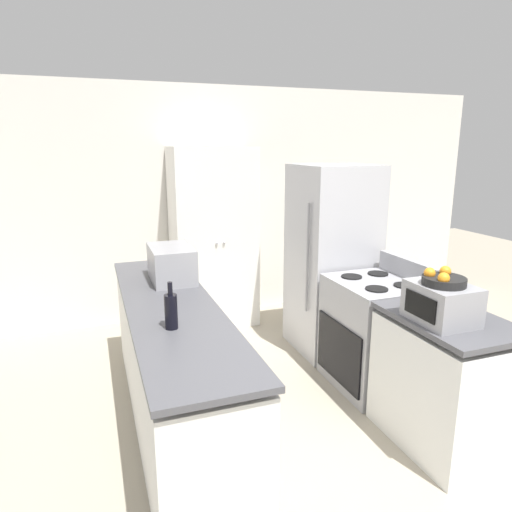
{
  "coord_description": "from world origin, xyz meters",
  "views": [
    {
      "loc": [
        -1.27,
        -1.6,
        1.95
      ],
      "look_at": [
        0.0,
        1.9,
        1.05
      ],
      "focal_mm": 32.0,
      "sensor_mm": 36.0,
      "label": 1
    }
  ],
  "objects_px": {
    "pantry_cabinet": "(213,238)",
    "fruit_bowl": "(443,279)",
    "wine_bottle": "(171,311)",
    "refrigerator": "(332,260)",
    "toaster_oven": "(441,303)",
    "microwave": "(172,264)",
    "stove": "(374,333)"
  },
  "relations": [
    {
      "from": "pantry_cabinet",
      "to": "toaster_oven",
      "type": "bearing_deg",
      "value": -74.5
    },
    {
      "from": "toaster_oven",
      "to": "fruit_bowl",
      "type": "bearing_deg",
      "value": -151.72
    },
    {
      "from": "stove",
      "to": "wine_bottle",
      "type": "bearing_deg",
      "value": -166.96
    },
    {
      "from": "pantry_cabinet",
      "to": "wine_bottle",
      "type": "relative_size",
      "value": 6.76
    },
    {
      "from": "refrigerator",
      "to": "microwave",
      "type": "distance_m",
      "value": 1.57
    },
    {
      "from": "stove",
      "to": "toaster_oven",
      "type": "bearing_deg",
      "value": -99.0
    },
    {
      "from": "microwave",
      "to": "toaster_oven",
      "type": "bearing_deg",
      "value": -46.0
    },
    {
      "from": "refrigerator",
      "to": "toaster_oven",
      "type": "xyz_separation_m",
      "value": [
        -0.15,
        -1.63,
        0.12
      ]
    },
    {
      "from": "stove",
      "to": "refrigerator",
      "type": "relative_size",
      "value": 0.59
    },
    {
      "from": "wine_bottle",
      "to": "fruit_bowl",
      "type": "bearing_deg",
      "value": -16.6
    },
    {
      "from": "microwave",
      "to": "refrigerator",
      "type": "bearing_deg",
      "value": 6.6
    },
    {
      "from": "stove",
      "to": "wine_bottle",
      "type": "relative_size",
      "value": 3.67
    },
    {
      "from": "fruit_bowl",
      "to": "pantry_cabinet",
      "type": "bearing_deg",
      "value": 105.18
    },
    {
      "from": "toaster_oven",
      "to": "fruit_bowl",
      "type": "distance_m",
      "value": 0.16
    },
    {
      "from": "refrigerator",
      "to": "microwave",
      "type": "height_order",
      "value": "refrigerator"
    },
    {
      "from": "pantry_cabinet",
      "to": "wine_bottle",
      "type": "bearing_deg",
      "value": -110.86
    },
    {
      "from": "refrigerator",
      "to": "fruit_bowl",
      "type": "bearing_deg",
      "value": -95.89
    },
    {
      "from": "stove",
      "to": "fruit_bowl",
      "type": "distance_m",
      "value": 1.13
    },
    {
      "from": "toaster_oven",
      "to": "refrigerator",
      "type": "bearing_deg",
      "value": 84.57
    },
    {
      "from": "stove",
      "to": "refrigerator",
      "type": "xyz_separation_m",
      "value": [
        0.02,
        0.77,
        0.44
      ]
    },
    {
      "from": "pantry_cabinet",
      "to": "stove",
      "type": "distance_m",
      "value": 2.07
    },
    {
      "from": "stove",
      "to": "fruit_bowl",
      "type": "xyz_separation_m",
      "value": [
        -0.15,
        -0.86,
        0.71
      ]
    },
    {
      "from": "stove",
      "to": "toaster_oven",
      "type": "height_order",
      "value": "toaster_oven"
    },
    {
      "from": "refrigerator",
      "to": "wine_bottle",
      "type": "relative_size",
      "value": 6.21
    },
    {
      "from": "wine_bottle",
      "to": "toaster_oven",
      "type": "xyz_separation_m",
      "value": [
        1.58,
        -0.46,
        0.01
      ]
    },
    {
      "from": "stove",
      "to": "wine_bottle",
      "type": "height_order",
      "value": "wine_bottle"
    },
    {
      "from": "microwave",
      "to": "wine_bottle",
      "type": "relative_size",
      "value": 1.75
    },
    {
      "from": "pantry_cabinet",
      "to": "fruit_bowl",
      "type": "bearing_deg",
      "value": -74.82
    },
    {
      "from": "pantry_cabinet",
      "to": "refrigerator",
      "type": "xyz_separation_m",
      "value": [
        0.89,
        -1.03,
        -0.08
      ]
    },
    {
      "from": "toaster_oven",
      "to": "stove",
      "type": "bearing_deg",
      "value": 81.0
    },
    {
      "from": "wine_bottle",
      "to": "stove",
      "type": "bearing_deg",
      "value": 13.04
    },
    {
      "from": "pantry_cabinet",
      "to": "microwave",
      "type": "distance_m",
      "value": 1.38
    }
  ]
}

